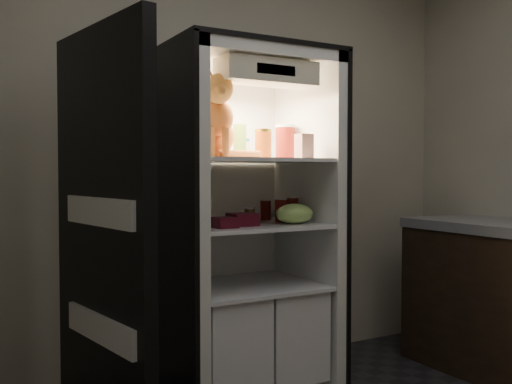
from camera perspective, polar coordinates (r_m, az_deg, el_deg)
room_shell at (r=2.05m, az=17.51°, el=13.22°), size 3.60×3.60×3.60m
refrigerator at (r=3.16m, az=-1.42°, el=-5.75°), size 0.90×0.72×1.88m
fridge_door at (r=2.57m, az=-15.13°, el=-4.84°), size 0.21×0.87×1.85m
tabby_cat at (r=2.92m, az=-4.21°, el=6.67°), size 0.37×0.44×0.44m
parmesan_shaker at (r=3.14m, az=-1.64°, el=5.06°), size 0.07×0.07×0.19m
mayo_tub at (r=3.25m, az=-1.40°, el=4.32°), size 0.08×0.08×0.12m
salsa_jar at (r=3.10m, az=0.73°, el=4.83°), size 0.09×0.09×0.16m
pepper_jar at (r=3.29m, az=2.97°, el=5.00°), size 0.12×0.12×0.20m
cream_carton at (r=3.03m, az=4.82°, el=4.59°), size 0.08×0.08×0.13m
soda_can_a at (r=3.30m, az=0.97°, el=-1.81°), size 0.06×0.06×0.12m
soda_can_b at (r=3.26m, az=3.65°, el=-1.69°), size 0.07×0.07×0.13m
soda_can_c at (r=3.16m, az=2.52°, el=-1.86°), size 0.07×0.07×0.13m
condiment_jar at (r=3.16m, az=-0.64°, el=-2.28°), size 0.06×0.06×0.08m
grape_bag at (r=3.07m, az=3.88°, el=-2.17°), size 0.22×0.16×0.11m
berry_box_left at (r=2.84m, az=-3.11°, el=-3.07°), size 0.11×0.11×0.05m
berry_box_right at (r=2.94m, az=-1.36°, el=-2.76°), size 0.13×0.13×0.07m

